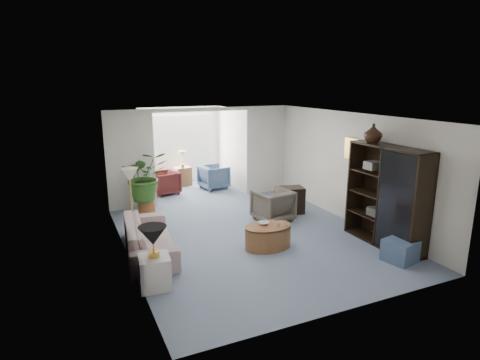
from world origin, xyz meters
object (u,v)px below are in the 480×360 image
side_table_dark (292,200)px  entertainment_cabinet (386,196)px  framed_picture (354,150)px  coffee_cup (278,224)px  cabinet_urn (373,133)px  sunroom_table (183,176)px  plant_pot (147,206)px  floor_lamp (130,175)px  ottoman (400,251)px  end_table (155,272)px  coffee_table (268,237)px  sunroom_chair_maroon (165,183)px  sofa (149,237)px  table_lamp (153,236)px  wingback_chair (273,205)px  sunroom_chair_blue (214,177)px  coffee_bowl (263,223)px

side_table_dark → entertainment_cabinet: (0.62, -2.43, 0.66)m
framed_picture → coffee_cup: framed_picture is taller
cabinet_urn → sunroom_table: 6.38m
side_table_dark → entertainment_cabinet: bearing=-75.6°
plant_pot → framed_picture: bearing=-32.8°
floor_lamp → cabinet_urn: bearing=-27.6°
coffee_cup → ottoman: bearing=-39.4°
end_table → side_table_dark: bearing=30.3°
coffee_table → side_table_dark: side_table_dark is taller
framed_picture → floor_lamp: 4.90m
cabinet_urn → sunroom_chair_maroon: bearing=121.9°
cabinet_urn → ottoman: cabinet_urn is taller
ottoman → plant_pot: (-3.60, 4.66, -0.04)m
framed_picture → coffee_table: (-2.40, -0.48, -1.47)m
sofa → coffee_cup: bearing=-102.8°
side_table_dark → ottoman: (0.34, -3.16, -0.13)m
ottoman → entertainment_cabinet: bearing=68.4°
ottoman → cabinet_urn: bearing=76.8°
table_lamp → coffee_cup: 2.59m
coffee_table → entertainment_cabinet: (2.17, -0.80, 0.76)m
sofa → wingback_chair: 3.07m
framed_picture → coffee_cup: bearing=-165.5°
plant_pot → sunroom_chair_maroon: size_ratio=0.55×
wingback_chair → sunroom_table: wingback_chair is taller
entertainment_cabinet → cabinet_urn: cabinet_urn is taller
sofa → sunroom_chair_blue: 4.79m
sofa → wingback_chair: size_ratio=2.66×
sunroom_table → entertainment_cabinet: bearing=-69.5°
plant_pot → sunroom_chair_maroon: 1.70m
plant_pot → side_table_dark: bearing=-24.7°
end_table → coffee_bowl: (2.31, 0.75, 0.22)m
framed_picture → sunroom_chair_maroon: bearing=128.5°
ottoman → coffee_cup: bearing=140.6°
coffee_bowl → plant_pot: bearing=118.8°
entertainment_cabinet → sofa: bearing=160.8°
entertainment_cabinet → plant_pot: size_ratio=4.95×
framed_picture → entertainment_cabinet: bearing=-100.2°
wingback_chair → table_lamp: bearing=23.1°
coffee_cup → sofa: bearing=160.8°
coffee_bowl → sunroom_chair_maroon: (-0.83, 4.50, -0.14)m
wingback_chair → sunroom_table: size_ratio=1.41×
framed_picture → ottoman: framed_picture is taller
ottoman → sunroom_chair_maroon: 6.72m
table_lamp → wingback_chair: 3.80m
entertainment_cabinet → sunroom_chair_blue: entertainment_cabinet is taller
wingback_chair → plant_pot: bearing=-43.7°
end_table → coffee_bowl: size_ratio=2.55×
sofa → plant_pot: sofa is taller
end_table → sunroom_chair_blue: bearing=60.4°
coffee_cup → plant_pot: size_ratio=0.23×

